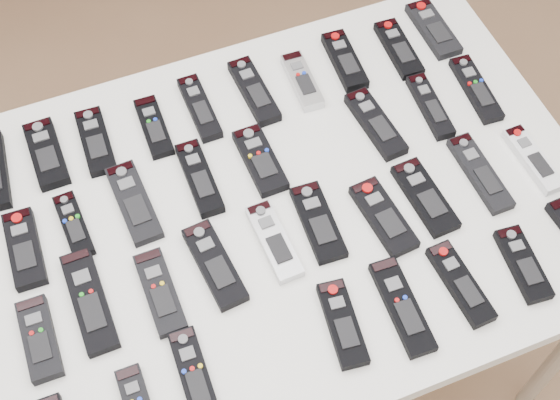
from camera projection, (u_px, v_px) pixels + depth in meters
name	position (u px, v px, depth m)	size (l,w,h in m)	color
ground	(223.00, 322.00, 2.25)	(4.00, 4.00, 0.00)	#8C6347
table	(280.00, 220.00, 1.60)	(1.25, 0.88, 0.78)	white
remote_1	(46.00, 154.00, 1.60)	(0.06, 0.17, 0.02)	black
remote_2	(96.00, 141.00, 1.62)	(0.06, 0.17, 0.02)	black
remote_3	(154.00, 127.00, 1.64)	(0.05, 0.16, 0.02)	black
remote_4	(200.00, 108.00, 1.67)	(0.05, 0.17, 0.02)	black
remote_5	(254.00, 91.00, 1.69)	(0.05, 0.18, 0.02)	black
remote_6	(302.00, 81.00, 1.70)	(0.05, 0.16, 0.02)	#B7B7BC
remote_7	(345.00, 61.00, 1.74)	(0.05, 0.17, 0.02)	black
remote_8	(399.00, 49.00, 1.76)	(0.05, 0.17, 0.02)	black
remote_9	(433.00, 29.00, 1.79)	(0.06, 0.17, 0.02)	black
remote_10	(25.00, 249.00, 1.48)	(0.06, 0.17, 0.02)	black
remote_11	(74.00, 225.00, 1.51)	(0.04, 0.15, 0.02)	black
remote_12	(134.00, 203.00, 1.54)	(0.06, 0.19, 0.02)	black
remote_13	(200.00, 178.00, 1.57)	(0.05, 0.18, 0.02)	black
remote_14	(260.00, 160.00, 1.59)	(0.06, 0.17, 0.02)	black
remote_15	(376.00, 124.00, 1.64)	(0.05, 0.18, 0.02)	black
remote_16	(430.00, 106.00, 1.67)	(0.04, 0.17, 0.02)	black
remote_17	(476.00, 89.00, 1.70)	(0.05, 0.18, 0.02)	black
remote_18	(39.00, 339.00, 1.38)	(0.06, 0.16, 0.02)	black
remote_19	(89.00, 301.00, 1.42)	(0.06, 0.21, 0.02)	black
remote_20	(160.00, 292.00, 1.44)	(0.05, 0.17, 0.02)	black
remote_21	(215.00, 265.00, 1.46)	(0.06, 0.18, 0.02)	black
remote_22	(274.00, 241.00, 1.49)	(0.05, 0.17, 0.02)	#B7B7BC
remote_23	(318.00, 222.00, 1.52)	(0.06, 0.17, 0.02)	black
remote_24	(383.00, 217.00, 1.52)	(0.06, 0.17, 0.02)	black
remote_25	(425.00, 197.00, 1.55)	(0.06, 0.17, 0.02)	black
remote_26	(480.00, 173.00, 1.58)	(0.05, 0.19, 0.02)	black
remote_27	(533.00, 159.00, 1.59)	(0.04, 0.17, 0.02)	silver
remote_30	(194.00, 376.00, 1.35)	(0.05, 0.18, 0.02)	black
remote_31	(342.00, 324.00, 1.40)	(0.05, 0.17, 0.02)	black
remote_32	(402.00, 307.00, 1.42)	(0.05, 0.19, 0.02)	black
remote_33	(461.00, 284.00, 1.44)	(0.05, 0.17, 0.02)	black
remote_34	(523.00, 264.00, 1.46)	(0.05, 0.16, 0.02)	black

